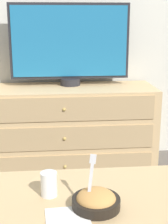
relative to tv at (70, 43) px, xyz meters
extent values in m
plane|color=#56514C|center=(-0.20, 0.18, -0.98)|extent=(12.00, 12.00, 0.00)
cube|color=silver|center=(-0.20, 0.20, 0.32)|extent=(12.00, 0.05, 2.60)
cube|color=tan|center=(-0.06, -0.09, -0.65)|extent=(1.42, 0.47, 0.66)
cube|color=tan|center=(-0.06, -0.33, -0.87)|extent=(1.30, 0.01, 0.17)
sphere|color=tan|center=(-0.06, -0.33, -0.87)|extent=(0.02, 0.02, 0.02)
cube|color=tan|center=(-0.06, -0.33, -0.65)|extent=(1.30, 0.01, 0.17)
sphere|color=tan|center=(-0.06, -0.33, -0.65)|extent=(0.02, 0.02, 0.02)
cube|color=tan|center=(-0.06, -0.33, -0.43)|extent=(1.30, 0.01, 0.17)
sphere|color=tan|center=(-0.06, -0.33, -0.43)|extent=(0.02, 0.02, 0.02)
cylinder|color=#232328|center=(0.00, 0.00, -0.30)|extent=(0.16, 0.16, 0.05)
cube|color=#232328|center=(0.00, 0.00, 0.02)|extent=(0.91, 0.04, 0.57)
cube|color=#1E6B9E|center=(0.00, -0.02, 0.02)|extent=(0.87, 0.01, 0.53)
cube|color=tan|center=(-0.05, -1.46, -0.51)|extent=(1.04, 0.58, 0.02)
cylinder|color=black|center=(0.01, -1.51, -0.48)|extent=(0.18, 0.18, 0.04)
ellipsoid|color=tan|center=(0.01, -1.51, -0.47)|extent=(0.15, 0.15, 0.07)
cube|color=silver|center=(-0.01, -1.51, -0.40)|extent=(0.04, 0.07, 0.16)
cube|color=silver|center=(0.01, -1.47, -0.32)|extent=(0.03, 0.02, 0.03)
cylinder|color=#9E6638|center=(-0.16, -1.40, -0.47)|extent=(0.06, 0.06, 0.06)
cylinder|color=white|center=(-0.16, -1.40, -0.45)|extent=(0.07, 0.07, 0.10)
cube|color=white|center=(-0.10, -1.58, -0.50)|extent=(0.17, 0.17, 0.00)
camera|label=1|loc=(-0.14, -2.66, 0.19)|focal=55.00mm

